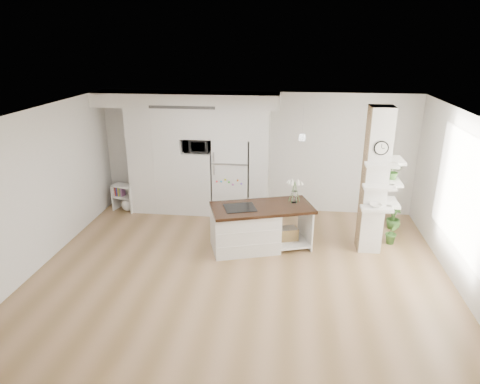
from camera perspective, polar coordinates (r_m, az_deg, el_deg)
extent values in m
cube|color=#A27D58|center=(7.44, 0.06, -10.76)|extent=(7.00, 6.00, 0.01)
cube|color=white|center=(6.49, 0.07, 10.22)|extent=(7.00, 6.00, 0.04)
cube|color=silver|center=(9.70, 2.20, 5.29)|extent=(7.00, 0.04, 2.70)
cube|color=silver|center=(4.22, -5.03, -15.54)|extent=(7.00, 0.04, 2.70)
cube|color=silver|center=(8.03, -25.57, 0.19)|extent=(0.04, 6.00, 2.70)
cube|color=silver|center=(7.33, 28.37, -2.05)|extent=(0.04, 6.00, 2.70)
cube|color=white|center=(9.85, -10.87, 4.27)|extent=(1.20, 0.65, 2.40)
cube|color=white|center=(9.75, -5.50, 1.38)|extent=(0.65, 0.65, 1.42)
cube|color=white|center=(9.41, -5.77, 9.28)|extent=(0.65, 0.65, 0.65)
cube|color=white|center=(9.28, -1.19, 9.22)|extent=(0.85, 0.65, 0.65)
cube|color=white|center=(9.42, 2.63, 3.89)|extent=(0.40, 0.65, 2.40)
cube|color=silver|center=(9.37, -7.28, 12.11)|extent=(4.00, 0.70, 0.30)
cube|color=#262626|center=(9.06, -7.77, 11.13)|extent=(1.40, 0.04, 0.06)
cube|color=white|center=(9.58, -1.13, 2.16)|extent=(0.78, 0.66, 1.75)
cube|color=#B2B2B7|center=(9.15, -1.44, 3.69)|extent=(0.78, 0.01, 0.03)
cube|color=silver|center=(8.08, 17.54, 1.36)|extent=(0.40, 0.40, 2.70)
cube|color=tan|center=(8.05, 16.08, 1.43)|extent=(0.02, 0.40, 2.70)
cube|color=tan|center=(8.28, 17.30, 1.82)|extent=(0.40, 0.02, 2.70)
cylinder|color=black|center=(7.71, 18.31, 5.60)|extent=(0.25, 0.03, 0.25)
cylinder|color=white|center=(7.70, 18.33, 5.57)|extent=(0.21, 0.01, 0.21)
plane|color=white|center=(7.54, 27.64, -0.15)|extent=(0.00, 2.40, 2.40)
cylinder|color=white|center=(6.78, 14.70, 4.97)|extent=(0.12, 0.12, 0.10)
cube|color=white|center=(8.06, 0.64, -5.05)|extent=(1.40, 1.13, 0.78)
cube|color=white|center=(8.40, 6.60, -6.31)|extent=(0.87, 0.96, 0.04)
cube|color=white|center=(8.37, 8.73, -4.32)|extent=(0.27, 0.76, 0.78)
cube|color=black|center=(7.96, 2.95, -2.11)|extent=(2.05, 1.42, 0.06)
cube|color=black|center=(7.87, -0.01, -2.11)|extent=(0.68, 0.62, 0.01)
cube|color=olive|center=(8.32, 6.33, -5.51)|extent=(0.44, 0.38, 0.23)
cylinder|color=white|center=(8.17, 7.26, -0.63)|extent=(0.12, 0.12, 0.22)
cube|color=white|center=(10.37, -16.23, -0.57)|extent=(0.10, 0.30, 0.62)
cube|color=white|center=(10.10, -13.97, -0.92)|extent=(0.10, 0.30, 0.62)
cube|color=white|center=(10.14, -15.26, 0.82)|extent=(0.58, 0.41, 0.03)
cube|color=white|center=(10.22, -15.13, -0.60)|extent=(0.55, 0.41, 0.03)
sphere|color=white|center=(10.25, -14.71, -1.62)|extent=(0.30, 0.30, 0.30)
imported|color=#3A6B2B|center=(8.82, 19.68, -5.11)|extent=(0.27, 0.23, 0.48)
imported|color=#3A6B2B|center=(9.52, 19.78, -3.17)|extent=(0.29, 0.29, 0.50)
imported|color=#2D2D2D|center=(9.47, -5.73, 6.22)|extent=(0.54, 0.37, 0.30)
imported|color=#3A6B2B|center=(8.20, 19.82, 2.63)|extent=(0.27, 0.23, 0.30)
imported|color=white|center=(7.92, 17.64, -1.72)|extent=(0.22, 0.22, 0.05)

